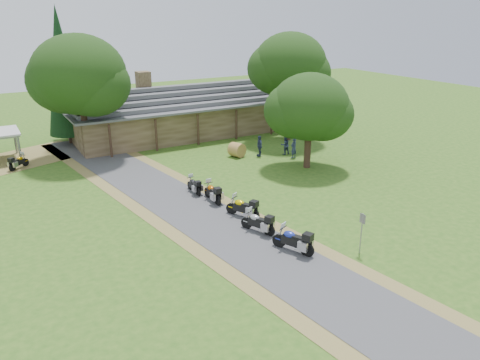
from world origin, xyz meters
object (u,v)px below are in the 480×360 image
motorcycle_row_a (293,239)px  lodge (178,110)px  motorcycle_row_b (258,221)px  motorcycle_row_e (194,185)px  motorcycle_row_d (212,192)px  hay_bale (237,150)px  motorcycle_row_c (243,206)px  motorcycle_carport_a (18,161)px

motorcycle_row_a → lodge: bearing=-33.8°
motorcycle_row_a → motorcycle_row_b: bearing=-16.4°
motorcycle_row_b → motorcycle_row_e: motorcycle_row_b is taller
motorcycle_row_d → hay_bale: motorcycle_row_d is taller
motorcycle_row_a → motorcycle_row_c: motorcycle_row_a is taller
motorcycle_row_c → hay_bale: motorcycle_row_c is taller
motorcycle_row_c → motorcycle_carport_a: 19.60m
motorcycle_carport_a → motorcycle_row_e: bearing=-90.9°
motorcycle_row_d → motorcycle_row_e: size_ratio=1.15×
motorcycle_row_a → motorcycle_row_b: motorcycle_row_a is taller
hay_bale → motorcycle_row_e: bearing=-138.7°
lodge → motorcycle_row_c: bearing=-102.6°
motorcycle_row_e → motorcycle_carport_a: motorcycle_carport_a is taller
motorcycle_row_d → motorcycle_carport_a: motorcycle_row_d is taller
lodge → motorcycle_row_b: 23.16m
motorcycle_row_b → hay_bale: size_ratio=1.64×
lodge → motorcycle_row_d: bearing=-106.1°
motorcycle_carport_a → hay_bale: size_ratio=1.47×
lodge → motorcycle_carport_a: size_ratio=12.35×
motorcycle_row_b → motorcycle_row_e: size_ratio=1.13×
motorcycle_row_d → motorcycle_row_e: bearing=13.0°
hay_bale → motorcycle_row_a: bearing=-109.8°
motorcycle_row_a → motorcycle_row_d: size_ratio=1.07×
motorcycle_row_d → hay_bale: size_ratio=1.66×
motorcycle_row_d → hay_bale: bearing=-37.1°
lodge → motorcycle_row_d: size_ratio=10.91×
motorcycle_row_a → motorcycle_row_e: motorcycle_row_a is taller
motorcycle_row_c → motorcycle_row_a: bearing=154.6°
hay_bale → motorcycle_carport_a: bearing=160.8°
motorcycle_row_b → motorcycle_carport_a: (-10.19, 18.72, -0.07)m
motorcycle_row_a → motorcycle_carport_a: 23.96m
motorcycle_row_a → hay_bale: (5.71, 15.84, -0.13)m
lodge → motorcycle_row_b: lodge is taller
motorcycle_row_a → hay_bale: 16.84m
motorcycle_carport_a → lodge: bearing=-26.6°
lodge → motorcycle_row_c: (-4.58, -20.42, -1.76)m
motorcycle_row_d → motorcycle_row_c: bearing=-170.5°
lodge → motorcycle_row_c: 21.00m
motorcycle_row_e → motorcycle_carport_a: bearing=40.2°
hay_bale → motorcycle_row_c: bearing=-118.0°
motorcycle_row_b → motorcycle_row_e: (-0.55, 7.22, -0.08)m
lodge → motorcycle_row_a: 25.82m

